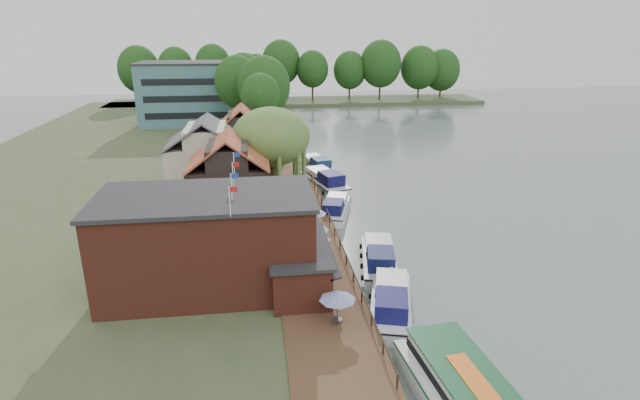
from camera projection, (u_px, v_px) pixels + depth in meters
name	position (u px, v px, depth m)	size (l,w,h in m)	color
ground	(412.00, 278.00, 40.89)	(260.00, 260.00, 0.00)	slate
land_bank	(129.00, 171.00, 69.80)	(50.00, 140.00, 1.00)	#384728
quay_deck	(303.00, 226.00, 48.93)	(6.00, 50.00, 0.10)	#47301E
quay_rail	(329.00, 219.00, 49.59)	(0.20, 49.00, 1.00)	black
pub	(236.00, 240.00, 36.69)	(20.00, 11.00, 7.30)	maroon
hotel_block	(205.00, 93.00, 101.45)	(25.40, 12.40, 12.30)	#38666B
cottage_a	(229.00, 176.00, 50.44)	(8.60, 7.60, 8.50)	black
cottage_b	(207.00, 154.00, 59.44)	(9.60, 8.60, 8.50)	beige
cottage_c	(242.00, 138.00, 68.38)	(7.60, 7.60, 8.50)	black
willow	(272.00, 154.00, 55.38)	(8.60, 8.60, 10.43)	#476B2D
umbrella_0	(337.00, 308.00, 32.20)	(2.40, 2.40, 2.38)	navy
umbrella_1	(327.00, 282.00, 35.58)	(2.01, 2.01, 2.38)	navy
umbrella_2	(319.00, 266.00, 37.91)	(2.09, 2.09, 2.38)	#1B3D97
umbrella_3	(317.00, 247.00, 41.21)	(2.23, 2.23, 2.38)	navy
umbrella_4	(316.00, 237.00, 43.31)	(2.25, 2.25, 2.38)	#1B1B96
umbrella_5	(314.00, 220.00, 47.09)	(2.36, 2.36, 2.38)	#1C4F9C
cruiser_0	(391.00, 298.00, 35.56)	(3.18, 9.84, 2.38)	white
cruiser_1	(379.00, 255.00, 42.36)	(3.14, 9.73, 2.35)	silver
cruiser_2	(335.00, 206.00, 54.44)	(2.93, 9.09, 2.17)	white
cruiser_3	(325.00, 179.00, 63.55)	(3.44, 10.63, 2.61)	white
cruiser_4	(316.00, 163.00, 71.26)	(3.16, 9.78, 2.37)	silver
swan	(430.00, 362.00, 30.30)	(0.44, 0.44, 0.44)	white
bank_tree_0	(261.00, 113.00, 77.60)	(6.00, 6.00, 12.12)	#143811
bank_tree_1	(264.00, 98.00, 85.64)	(8.97, 8.97, 14.31)	#143811
bank_tree_2	(238.00, 94.00, 92.57)	(8.46, 8.46, 14.03)	#143811
bank_tree_3	(251.00, 89.00, 110.28)	(7.51, 7.51, 11.68)	#143811
bank_tree_4	(244.00, 81.00, 119.07)	(8.97, 8.97, 13.25)	#143811
bank_tree_5	(257.00, 79.00, 126.76)	(7.82, 7.82, 12.64)	#143811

